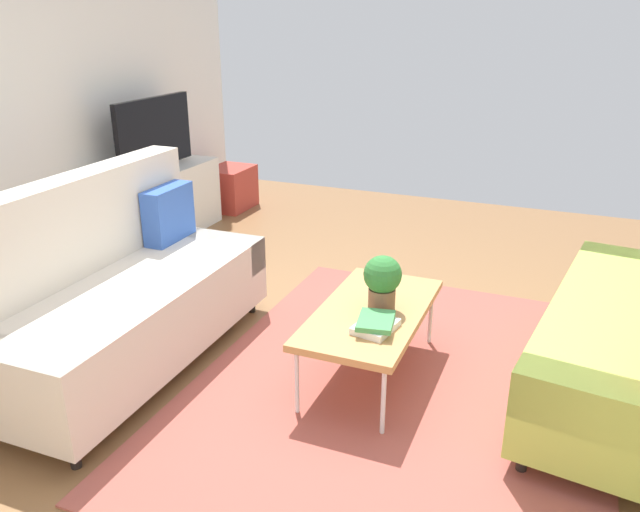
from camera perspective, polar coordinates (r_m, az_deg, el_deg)
ground_plane at (r=3.71m, az=3.54°, el=-10.59°), size 7.68×7.68×0.00m
area_rug at (r=3.61m, az=7.32°, el=-11.59°), size 2.90×2.20×0.01m
couch_beige at (r=3.83m, az=-17.89°, el=-3.14°), size 1.91×0.86×1.10m
coffee_table at (r=3.51m, az=4.68°, el=-5.25°), size 1.10×0.56×0.42m
tv_console at (r=5.92m, az=-14.36°, el=4.49°), size 1.40×0.44×0.64m
tv at (r=5.77m, az=-14.76°, el=10.49°), size 1.00×0.20×0.64m
storage_trunk at (r=6.78m, az=-8.12°, el=6.12°), size 0.52×0.40×0.44m
potted_plant at (r=3.44m, az=5.68°, el=-2.20°), size 0.21×0.21×0.31m
table_book_0 at (r=3.28m, az=5.06°, el=-6.39°), size 0.27×0.22×0.04m
table_book_1 at (r=3.27m, az=5.08°, el=-5.88°), size 0.27×0.22×0.03m
vase_0 at (r=5.42m, az=-18.76°, el=6.77°), size 0.09×0.09×0.14m
bottle_0 at (r=5.46m, az=-17.10°, el=7.62°), size 0.05×0.05×0.24m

